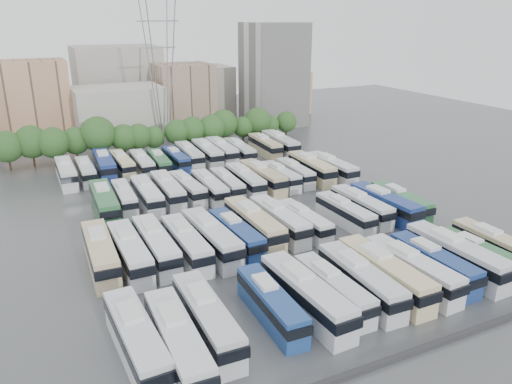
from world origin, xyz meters
name	(u,v)px	position (x,y,z in m)	size (l,w,h in m)	color
ground	(249,221)	(0.00, 0.00, 0.00)	(220.00, 220.00, 0.00)	#424447
parapet	(410,353)	(0.00, -33.00, 0.25)	(56.00, 0.50, 0.50)	#2D2D30
tree_line	(152,133)	(-2.94, 42.10, 4.50)	(65.37, 7.68, 8.90)	black
city_buildings	(103,98)	(-7.46, 71.86, 7.87)	(102.00, 35.00, 20.00)	#9E998E
apartment_tower	(274,75)	(34.00, 58.00, 13.00)	(14.00, 14.00, 26.00)	silver
electricity_pylon	(160,59)	(2.00, 50.00, 18.66)	(9.00, 6.91, 33.83)	slate
bus_r0_s0	(136,340)	(-21.33, -23.29, 1.97)	(3.27, 12.91, 4.02)	silver
bus_r0_s1	(178,342)	(-18.29, -25.19, 2.00)	(3.20, 13.08, 4.08)	silver
bus_r0_s2	(207,319)	(-14.89, -22.98, 1.98)	(3.02, 12.89, 4.03)	silver
bus_r0_s4	(271,304)	(-8.41, -23.03, 1.78)	(2.86, 11.62, 3.63)	navy
bus_r0_s5	(306,295)	(-4.82, -23.51, 2.06)	(3.47, 13.49, 4.20)	silver
bus_r0_s6	(333,289)	(-1.50, -23.25, 1.78)	(2.75, 11.58, 3.62)	silver
bus_r0_s7	(360,280)	(1.85, -23.28, 1.96)	(3.19, 12.80, 3.99)	silver
bus_r0_s8	(384,273)	(4.90, -23.35, 2.05)	(2.90, 13.28, 4.17)	beige
bus_r0_s9	(411,269)	(8.25, -23.78, 1.94)	(3.40, 12.74, 3.96)	silver
bus_r0_s10	(434,263)	(11.60, -23.59, 1.83)	(2.78, 11.92, 3.73)	navy
bus_r0_s11	(456,255)	(14.95, -23.60, 2.06)	(3.37, 13.47, 4.20)	silver
bus_r0_s12	(477,254)	(18.07, -23.88, 1.67)	(2.88, 10.92, 3.40)	#2D693B
bus_r0_s13	(496,246)	(21.49, -23.54, 1.81)	(2.59, 11.77, 3.69)	#CBB78C
bus_r1_s0	(100,253)	(-21.35, -5.30, 2.01)	(3.25, 13.11, 4.09)	#CFBA8E
bus_r1_s1	(130,252)	(-18.27, -6.49, 1.98)	(2.90, 12.85, 4.03)	silver
bus_r1_s2	(156,245)	(-15.06, -6.04, 1.98)	(2.82, 12.83, 4.02)	white
bus_r1_s3	(186,244)	(-11.66, -7.11, 1.93)	(2.80, 12.52, 3.92)	silver
bus_r1_s4	(211,238)	(-8.42, -7.08, 2.05)	(3.44, 13.40, 4.17)	silver
bus_r1_s5	(236,234)	(-5.10, -6.99, 1.84)	(3.10, 12.01, 3.74)	navy
bus_r1_s6	(254,224)	(-1.88, -5.52, 2.06)	(3.03, 13.40, 4.20)	beige
bus_r1_s7	(279,220)	(1.78, -5.61, 1.94)	(3.04, 12.63, 3.94)	silver
bus_r1_s8	(304,221)	(4.97, -6.74, 1.69)	(2.74, 11.06, 3.45)	silver
bus_r1_s10	(345,213)	(11.59, -6.75, 1.74)	(2.77, 11.33, 3.53)	silver
bus_r1_s11	(361,206)	(15.07, -5.87, 1.83)	(2.74, 11.91, 3.73)	silver
bus_r1_s12	(385,204)	(18.27, -7.08, 1.97)	(3.43, 12.93, 4.02)	navy
bus_r1_s13	(400,202)	(21.43, -6.85, 1.82)	(3.17, 11.91, 3.70)	#2F6E41
bus_r2_s1	(104,202)	(-18.11, 11.12, 2.03)	(3.37, 13.31, 4.14)	#2C6838
bus_r2_s2	(124,197)	(-14.86, 13.06, 1.68)	(2.79, 10.99, 3.42)	silver
bus_r2_s3	(147,195)	(-11.64, 12.01, 1.88)	(2.87, 12.25, 3.83)	white
bus_r2_s4	(168,190)	(-8.18, 12.69, 1.92)	(3.01, 12.53, 3.91)	silver
bus_r2_s5	(187,188)	(-5.03, 12.62, 1.78)	(3.03, 11.66, 3.63)	silver
bus_r2_s6	(210,187)	(-1.75, 11.30, 1.83)	(2.88, 11.94, 3.73)	silver
bus_r2_s7	(227,184)	(1.58, 12.02, 1.70)	(2.82, 11.12, 3.46)	silver
bus_r2_s8	(245,180)	(4.83, 12.05, 1.87)	(3.03, 12.23, 3.81)	silver
bus_r2_s9	(262,177)	(8.04, 12.03, 1.97)	(3.19, 12.89, 4.02)	#C3B186
bus_r2_s10	(281,176)	(11.57, 12.09, 1.68)	(2.40, 10.91, 3.42)	silver
bus_r2_s11	(295,173)	(14.75, 12.69, 1.69)	(2.79, 11.07, 3.45)	silver
bus_r2_s12	(311,168)	(18.23, 12.90, 2.02)	(3.40, 13.22, 4.12)	#CDC08D
bus_r2_s13	(331,168)	(21.57, 11.58, 1.96)	(3.10, 12.82, 4.00)	silver
bus_r3_s0	(66,173)	(-21.53, 29.33, 1.90)	(2.69, 12.32, 3.87)	silver
bus_r3_s1	(86,171)	(-18.27, 29.31, 1.73)	(2.54, 11.26, 3.53)	silver
bus_r3_s2	(105,165)	(-14.71, 30.96, 2.00)	(3.45, 13.12, 4.08)	navy
bus_r3_s3	(122,164)	(-11.57, 30.94, 1.79)	(2.78, 11.67, 3.65)	beige
bus_r3_s4	(142,164)	(-8.19, 29.55, 1.78)	(2.75, 11.60, 3.62)	silver
bus_r3_s5	(159,163)	(-5.11, 28.90, 1.75)	(3.05, 11.48, 3.57)	#2B6539
bus_r3_s6	(176,159)	(-1.56, 29.92, 1.72)	(2.53, 11.19, 3.50)	navy
bus_r3_s7	(189,155)	(1.45, 30.97, 1.88)	(3.07, 12.31, 3.84)	silver
bus_r3_s8	(207,153)	(5.02, 30.58, 1.99)	(3.42, 13.03, 4.05)	silver
bus_r3_s9	(222,151)	(8.30, 31.09, 1.97)	(3.21, 12.90, 4.02)	silver
bus_r3_s10	(239,151)	(11.61, 29.73, 1.87)	(3.11, 12.20, 3.80)	silver
bus_r3_s12	(265,146)	(18.11, 31.14, 1.89)	(3.19, 12.36, 3.85)	#CEBC8D
bus_r3_s13	(280,144)	(21.45, 30.71, 2.07)	(3.57, 13.57, 4.22)	silver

